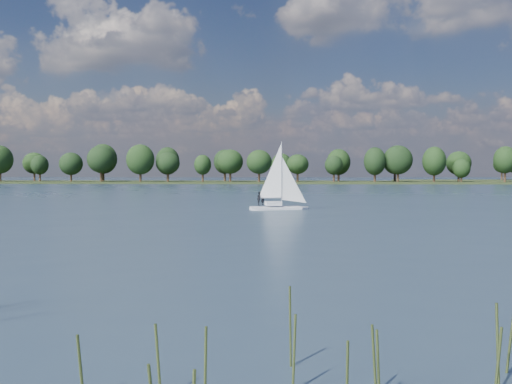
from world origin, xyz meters
TOP-DOWN VIEW (x-y plane):
  - ground at (0.00, 100.00)m, footprint 700.00×700.00m
  - far_shore at (0.00, 212.00)m, footprint 660.00×40.00m
  - sailboat at (-5.76, 46.90)m, footprint 6.97×3.85m
  - treeline at (-18.37, 208.71)m, footprint 562.64×73.58m
  - reeds at (-0.21, -9.36)m, footprint 60.72×10.41m

SIDE VIEW (x-z plane):
  - ground at x=0.00m, z-range 0.00..0.00m
  - far_shore at x=0.00m, z-range -0.75..0.75m
  - reeds at x=-0.21m, z-range -0.20..1.89m
  - sailboat at x=-5.76m, z-range -1.95..6.89m
  - treeline at x=-18.37m, z-range -1.05..17.20m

